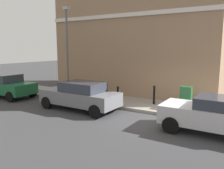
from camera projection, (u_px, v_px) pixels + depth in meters
ground at (160, 120)px, 10.36m from camera, size 80.00×80.00×0.00m
sidewalk at (82, 96)px, 15.01m from camera, size 2.60×30.00×0.15m
corner_building at (143, 33)px, 16.84m from camera, size 6.22×11.32×8.60m
car_silver at (219, 115)px, 8.45m from camera, size 1.83×4.12×1.42m
car_grey at (80, 95)px, 11.93m from camera, size 1.89×4.36×1.49m
car_green at (5, 85)px, 15.10m from camera, size 1.89×4.27×1.51m
utility_cabinet at (186, 99)px, 11.57m from camera, size 0.46×0.61×1.15m
bollard_near_cabinet at (154, 94)px, 12.53m from camera, size 0.14×0.14×1.04m
bollard_far_kerb at (118, 95)px, 12.34m from camera, size 0.14×0.14×1.04m
lamppost at (67, 47)px, 15.20m from camera, size 0.20×0.44×5.72m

